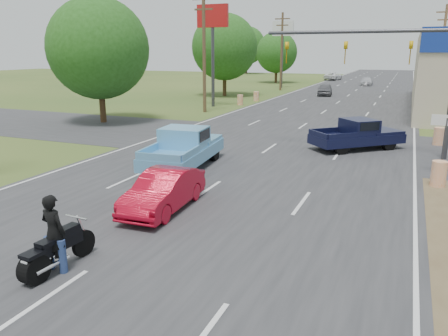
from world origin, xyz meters
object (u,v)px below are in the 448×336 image
at_px(navy_pickup, 359,134).
at_px(distant_car_white, 333,76).
at_px(motorcycle, 54,253).
at_px(distant_car_grey, 325,90).
at_px(distant_car_silver, 367,81).
at_px(blue_pickup, 185,147).
at_px(red_convertible, 164,191).
at_px(rider, 54,236).

distance_m(navy_pickup, distant_car_white, 60.19).
relative_size(motorcycle, navy_pickup, 0.46).
height_order(motorcycle, navy_pickup, navy_pickup).
height_order(distant_car_grey, distant_car_silver, distant_car_grey).
relative_size(motorcycle, blue_pickup, 0.40).
height_order(navy_pickup, distant_car_white, navy_pickup).
distance_m(red_convertible, rider, 4.61).
bearing_deg(distant_car_grey, motorcycle, -95.05).
bearing_deg(navy_pickup, distant_car_silver, 142.19).
bearing_deg(blue_pickup, distant_car_silver, 80.95).
bearing_deg(navy_pickup, blue_pickup, -87.26).
relative_size(rider, distant_car_white, 0.36).
bearing_deg(distant_car_grey, distant_car_silver, 73.25).
height_order(motorcycle, distant_car_white, distant_car_white).
height_order(rider, distant_car_silver, rider).
distance_m(rider, navy_pickup, 17.45).
xyz_separation_m(rider, distant_car_silver, (1.09, 64.71, -0.29)).
xyz_separation_m(red_convertible, rider, (-0.23, -4.60, 0.26)).
xyz_separation_m(red_convertible, distant_car_white, (-6.06, 71.30, 0.05)).
xyz_separation_m(navy_pickup, distant_car_grey, (-7.02, 29.25, -0.12)).
relative_size(red_convertible, navy_pickup, 0.80).
relative_size(motorcycle, distant_car_silver, 0.53).
distance_m(motorcycle, navy_pickup, 17.51).
xyz_separation_m(motorcycle, navy_pickup, (5.06, 16.76, 0.32)).
relative_size(motorcycle, distant_car_white, 0.45).
relative_size(rider, distant_car_silver, 0.43).
bearing_deg(distant_car_white, blue_pickup, 100.41).
xyz_separation_m(blue_pickup, distant_car_silver, (2.83, 54.88, -0.30)).
bearing_deg(red_convertible, distant_car_grey, 89.87).
bearing_deg(distant_car_white, distant_car_silver, 128.64).
xyz_separation_m(rider, distant_car_grey, (-1.97, 45.96, -0.21)).
bearing_deg(blue_pickup, motorcycle, -86.10).
distance_m(rider, distant_car_silver, 64.72).
bearing_deg(blue_pickup, red_convertible, -75.45).
bearing_deg(distant_car_silver, red_convertible, -90.86).
bearing_deg(rider, distant_car_silver, -87.27).
distance_m(motorcycle, distant_car_silver, 64.78).
height_order(rider, navy_pickup, rider).
xyz_separation_m(motorcycle, distant_car_silver, (1.09, 64.77, 0.11)).
relative_size(motorcycle, rider, 1.23).
bearing_deg(red_convertible, distant_car_white, 91.70).
height_order(distant_car_grey, distant_car_white, distant_car_grey).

